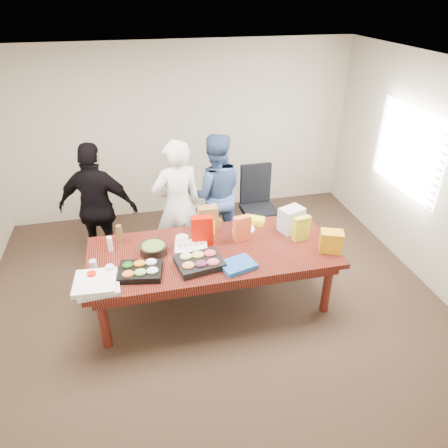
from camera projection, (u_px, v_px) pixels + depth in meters
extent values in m
cube|color=#47301E|center=(213.00, 302.00, 5.09)|extent=(5.50, 5.00, 0.02)
cube|color=white|center=(209.00, 69.00, 3.72)|extent=(5.50, 5.00, 0.02)
cube|color=beige|center=(180.00, 132.00, 6.51)|extent=(5.50, 0.04, 2.70)
cube|color=beige|center=(302.00, 405.00, 2.30)|extent=(5.50, 0.04, 2.70)
cube|color=beige|center=(437.00, 180.00, 4.94)|extent=(0.04, 5.00, 2.70)
cube|color=white|center=(408.00, 151.00, 5.36)|extent=(0.03, 1.40, 1.10)
cube|color=beige|center=(405.00, 151.00, 5.35)|extent=(0.04, 1.36, 1.00)
cube|color=#4C1C0F|center=(213.00, 277.00, 4.89)|extent=(2.80, 1.20, 0.75)
cube|color=black|center=(259.00, 208.00, 6.04)|extent=(0.56, 0.56, 1.09)
imported|color=silver|center=(178.00, 206.00, 5.33)|extent=(0.73, 0.56, 1.78)
imported|color=#39538B|center=(215.00, 194.00, 5.73)|extent=(0.90, 0.74, 1.71)
imported|color=black|center=(98.00, 208.00, 5.32)|extent=(1.11, 0.71, 1.75)
cube|color=black|center=(140.00, 271.00, 4.31)|extent=(0.50, 0.42, 0.07)
cube|color=black|center=(200.00, 263.00, 4.43)|extent=(0.54, 0.45, 0.07)
cube|color=white|center=(191.00, 248.00, 4.69)|extent=(0.40, 0.32, 0.06)
cylinder|color=black|center=(153.00, 249.00, 4.64)|extent=(0.36, 0.36, 0.10)
cube|color=#1F54AD|center=(238.00, 265.00, 4.41)|extent=(0.41, 0.35, 0.05)
cube|color=#C70D00|center=(202.00, 231.00, 4.73)|extent=(0.26, 0.13, 0.36)
cube|color=#CCDB28|center=(301.00, 228.00, 4.83)|extent=(0.21, 0.11, 0.30)
cube|color=#EB592E|center=(242.00, 228.00, 4.83)|extent=(0.21, 0.12, 0.31)
cylinder|color=silver|center=(209.00, 228.00, 4.99)|extent=(0.10, 0.10, 0.14)
cylinder|color=yellow|center=(212.00, 228.00, 4.97)|extent=(0.07, 0.07, 0.18)
cylinder|color=brown|center=(120.00, 234.00, 4.80)|extent=(0.08, 0.08, 0.22)
cylinder|color=silver|center=(110.00, 244.00, 4.66)|extent=(0.07, 0.07, 0.18)
cube|color=#FFF61B|center=(255.00, 220.00, 5.22)|extent=(0.27, 0.24, 0.08)
cube|color=brown|center=(210.00, 224.00, 5.10)|extent=(0.29, 0.17, 0.11)
cube|color=olive|center=(208.00, 218.00, 5.03)|extent=(0.24, 0.14, 0.31)
cylinder|color=red|center=(92.00, 277.00, 4.18)|extent=(0.09, 0.09, 0.12)
cylinder|color=silver|center=(110.00, 271.00, 4.27)|extent=(0.09, 0.09, 0.12)
cylinder|color=silver|center=(93.00, 265.00, 4.37)|extent=(0.10, 0.10, 0.11)
cube|color=silver|center=(99.00, 285.00, 4.13)|extent=(0.43, 0.43, 0.05)
cube|color=white|center=(95.00, 282.00, 4.09)|extent=(0.43, 0.43, 0.05)
cylinder|color=white|center=(286.00, 220.00, 5.28)|extent=(0.28, 0.28, 0.01)
cylinder|color=white|center=(245.00, 229.00, 5.10)|extent=(0.27, 0.27, 0.01)
cylinder|color=silver|center=(239.00, 232.00, 4.99)|extent=(0.20, 0.20, 0.06)
cylinder|color=white|center=(182.00, 239.00, 4.85)|extent=(0.19, 0.19, 0.06)
cube|color=silver|center=(291.00, 219.00, 5.02)|extent=(0.33, 0.29, 0.30)
cube|color=orange|center=(331.00, 241.00, 4.64)|extent=(0.29, 0.25, 0.25)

